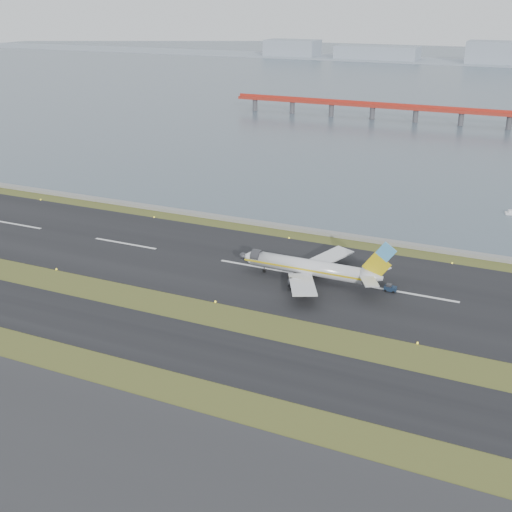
# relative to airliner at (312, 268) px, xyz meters

# --- Properties ---
(ground) EXTENTS (1000.00, 1000.00, 0.00)m
(ground) POSITION_rel_airliner_xyz_m (-15.68, -27.54, -3.46)
(ground) COLOR #394B1A
(ground) RESTS_ON ground
(apron_strip) EXTENTS (1000.00, 50.00, 0.10)m
(apron_strip) POSITION_rel_airliner_xyz_m (-15.68, -82.54, -3.41)
(apron_strip) COLOR #2D2D2F
(apron_strip) RESTS_ON ground
(taxiway_strip) EXTENTS (1000.00, 18.00, 0.10)m
(taxiway_strip) POSITION_rel_airliner_xyz_m (-15.68, -39.54, -3.41)
(taxiway_strip) COLOR black
(taxiway_strip) RESTS_ON ground
(runway_strip) EXTENTS (1000.00, 45.00, 0.10)m
(runway_strip) POSITION_rel_airliner_xyz_m (-15.68, 2.46, -3.41)
(runway_strip) COLOR black
(runway_strip) RESTS_ON ground
(seawall) EXTENTS (1000.00, 2.50, 1.00)m
(seawall) POSITION_rel_airliner_xyz_m (-15.68, 32.46, -2.96)
(seawall) COLOR gray
(seawall) RESTS_ON ground
(bay_water) EXTENTS (1400.00, 800.00, 1.30)m
(bay_water) POSITION_rel_airliner_xyz_m (-15.68, 432.46, -3.46)
(bay_water) COLOR #435061
(bay_water) RESTS_ON ground
(red_pier) EXTENTS (260.00, 5.00, 10.20)m
(red_pier) POSITION_rel_airliner_xyz_m (4.32, 222.46, 3.82)
(red_pier) COLOR #AE2B1D
(red_pier) RESTS_ON ground
(far_shoreline) EXTENTS (1400.00, 80.00, 60.50)m
(far_shoreline) POSITION_rel_airliner_xyz_m (-2.05, 592.46, 2.61)
(far_shoreline) COLOR #919DAB
(far_shoreline) RESTS_ON ground
(airliner) EXTENTS (38.52, 32.89, 12.80)m
(airliner) POSITION_rel_airliner_xyz_m (0.00, 0.00, 0.00)
(airliner) COLOR silver
(airliner) RESTS_ON ground
(pushback_tug) EXTENTS (2.84, 1.71, 1.80)m
(pushback_tug) POSITION_rel_airliner_xyz_m (18.61, 1.94, -2.58)
(pushback_tug) COLOR #142338
(pushback_tug) RESTS_ON ground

